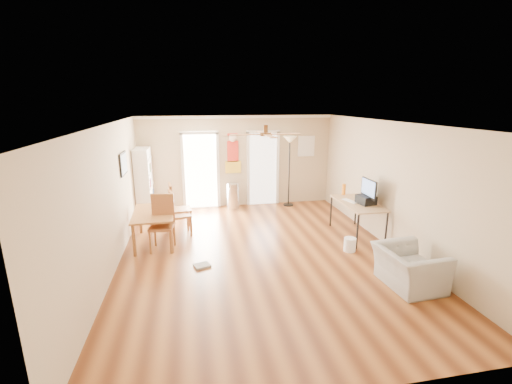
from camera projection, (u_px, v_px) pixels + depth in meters
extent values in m
plane|color=brown|center=(262.00, 255.00, 6.94)|extent=(7.00, 7.00, 0.00)
cube|color=red|center=(233.00, 153.00, 9.82)|extent=(0.46, 0.03, 1.10)
cube|color=white|center=(306.00, 146.00, 10.17)|extent=(0.50, 0.04, 0.60)
cube|color=black|center=(123.00, 164.00, 7.34)|extent=(0.04, 0.66, 0.48)
cylinder|color=silver|center=(233.00, 196.00, 9.82)|extent=(0.42, 0.42, 0.75)
cube|color=white|center=(350.00, 201.00, 7.84)|extent=(0.24, 0.43, 0.02)
cube|color=black|center=(366.00, 200.00, 7.62)|extent=(0.38, 0.42, 0.19)
cylinder|color=orange|center=(344.00, 189.00, 8.36)|extent=(0.09, 0.09, 0.27)
cylinder|color=white|center=(350.00, 245.00, 7.08)|extent=(0.25, 0.25, 0.28)
cylinder|color=white|center=(398.00, 263.00, 6.26)|extent=(0.27, 0.27, 0.29)
cube|color=gray|center=(202.00, 266.00, 6.44)|extent=(0.34, 0.30, 0.04)
imported|color=#A5A5A0|center=(409.00, 268.00, 5.70)|extent=(0.95, 1.07, 0.66)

